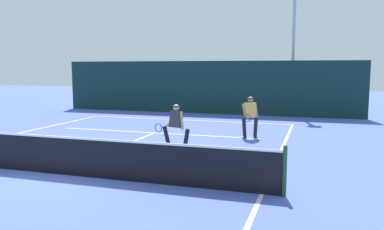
{
  "coord_description": "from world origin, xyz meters",
  "views": [
    {
      "loc": [
        6.38,
        -8.16,
        2.71
      ],
      "look_at": [
        2.1,
        5.11,
        1.0
      ],
      "focal_mm": 36.44,
      "sensor_mm": 36.0,
      "label": 1
    }
  ],
  "objects_px": {
    "player_near": "(176,125)",
    "player_far": "(250,115)",
    "light_pole": "(294,31)",
    "tennis_ball": "(7,141)"
  },
  "relations": [
    {
      "from": "player_near",
      "to": "player_far",
      "type": "distance_m",
      "value": 3.56
    },
    {
      "from": "light_pole",
      "to": "player_far",
      "type": "bearing_deg",
      "value": -96.65
    },
    {
      "from": "player_far",
      "to": "tennis_ball",
      "type": "xyz_separation_m",
      "value": [
        -8.29,
        -3.54,
        -0.85
      ]
    },
    {
      "from": "player_near",
      "to": "tennis_ball",
      "type": "distance_m",
      "value": 6.44
    },
    {
      "from": "player_near",
      "to": "light_pole",
      "type": "xyz_separation_m",
      "value": [
        2.94,
        11.67,
        3.96
      ]
    },
    {
      "from": "tennis_ball",
      "to": "light_pole",
      "type": "height_order",
      "value": "light_pole"
    },
    {
      "from": "player_near",
      "to": "tennis_ball",
      "type": "relative_size",
      "value": 23.11
    },
    {
      "from": "player_far",
      "to": "light_pole",
      "type": "xyz_separation_m",
      "value": [
        1.01,
        8.68,
        3.91
      ]
    },
    {
      "from": "player_near",
      "to": "player_far",
      "type": "bearing_deg",
      "value": -105.93
    },
    {
      "from": "player_far",
      "to": "light_pole",
      "type": "distance_m",
      "value": 9.57
    }
  ]
}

